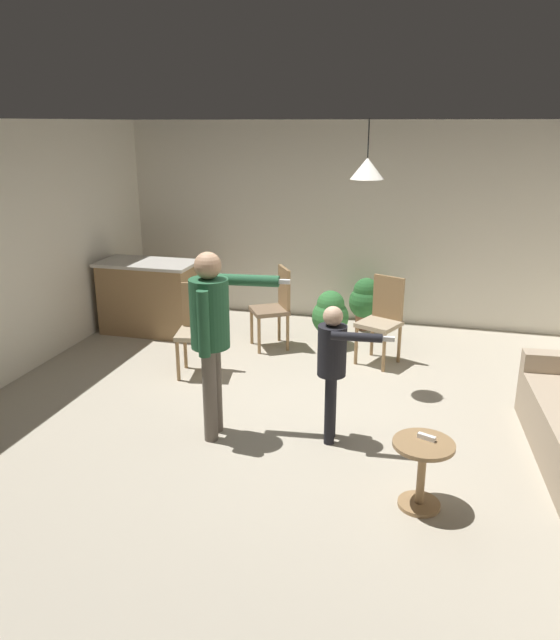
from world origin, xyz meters
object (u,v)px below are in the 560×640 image
object	(u,v)px
side_table_by_couch	(422,466)
dining_chair_centre_back	(198,326)
dining_chair_by_counter	(275,304)
potted_plant_by_wall	(330,316)
kitchen_counter	(149,297)
potted_plant_corner	(366,301)
person_child	(333,359)
dining_chair_near_wall	(382,317)
spare_remote_on_table	(427,437)
person_adult	(212,325)

from	to	relation	value
side_table_by_couch	dining_chair_centre_back	size ratio (longest dim) A/B	0.52
dining_chair_by_counter	potted_plant_by_wall	world-z (taller)	dining_chair_by_counter
dining_chair_by_counter	kitchen_counter	bearing A→B (deg)	54.15
potted_plant_corner	side_table_by_couch	bearing A→B (deg)	-77.09
potted_plant_by_wall	potted_plant_corner	bearing A→B (deg)	66.23
person_child	dining_chair_near_wall	bearing A→B (deg)	168.73
dining_chair_by_counter	dining_chair_near_wall	bearing A→B (deg)	-128.67
side_table_by_couch	person_child	world-z (taller)	person_child
dining_chair_centre_back	spare_remote_on_table	xyz separation A→B (m)	(2.51, -1.87, -0.01)
dining_chair_near_wall	potted_plant_corner	xyz separation A→B (m)	(-0.33, 1.16, -0.16)
person_child	side_table_by_couch	bearing A→B (deg)	40.33
dining_chair_near_wall	dining_chair_centre_back	xyz separation A→B (m)	(-1.92, -0.84, 0.00)
side_table_by_couch	spare_remote_on_table	distance (m)	0.22
person_child	dining_chair_by_counter	distance (m)	2.41
dining_chair_centre_back	potted_plant_corner	bearing A→B (deg)	-139.33
person_child	spare_remote_on_table	size ratio (longest dim) A/B	9.43
dining_chair_near_wall	potted_plant_by_wall	size ratio (longest dim) A/B	1.42
person_adult	spare_remote_on_table	size ratio (longest dim) A/B	12.79
dining_chair_by_counter	potted_plant_corner	world-z (taller)	dining_chair_by_counter
kitchen_counter	dining_chair_near_wall	world-z (taller)	dining_chair_near_wall
person_adult	dining_chair_by_counter	xyz separation A→B (m)	(-0.08, 2.31, -0.49)
person_child	dining_chair_centre_back	world-z (taller)	person_child
dining_chair_by_counter	dining_chair_near_wall	size ratio (longest dim) A/B	1.00
potted_plant_corner	spare_remote_on_table	xyz separation A→B (m)	(0.91, -3.87, 0.15)
kitchen_counter	dining_chair_by_counter	world-z (taller)	dining_chair_by_counter
person_adult	dining_chair_by_counter	world-z (taller)	person_adult
kitchen_counter	dining_chair_centre_back	xyz separation A→B (m)	(1.15, -1.13, 0.07)
potted_plant_corner	spare_remote_on_table	bearing A→B (deg)	-76.71
dining_chair_by_counter	person_adult	bearing A→B (deg)	150.18
person_child	dining_chair_centre_back	distance (m)	2.05
dining_chair_centre_back	kitchen_counter	bearing A→B (deg)	-55.19
potted_plant_corner	spare_remote_on_table	distance (m)	3.98
dining_chair_by_counter	potted_plant_by_wall	distance (m)	0.70
dining_chair_near_wall	spare_remote_on_table	world-z (taller)	dining_chair_near_wall
kitchen_counter	dining_chair_near_wall	xyz separation A→B (m)	(3.07, -0.29, 0.07)
side_table_by_couch	potted_plant_by_wall	distance (m)	3.38
kitchen_counter	person_child	distance (m)	3.65
side_table_by_couch	dining_chair_near_wall	world-z (taller)	dining_chair_near_wall
person_child	potted_plant_by_wall	size ratio (longest dim) A/B	1.74
dining_chair_by_counter	potted_plant_corner	distance (m)	1.41
kitchen_counter	spare_remote_on_table	size ratio (longest dim) A/B	9.69
kitchen_counter	side_table_by_couch	bearing A→B (deg)	-39.95
person_adult	spare_remote_on_table	bearing A→B (deg)	66.55
dining_chair_near_wall	kitchen_counter	bearing A→B (deg)	18.20
potted_plant_corner	person_child	bearing A→B (deg)	-88.10
person_adult	potted_plant_by_wall	distance (m)	2.67
dining_chair_centre_back	potted_plant_corner	size ratio (longest dim) A/B	1.44
kitchen_counter	person_adult	distance (m)	3.10
person_child	dining_chair_near_wall	distance (m)	2.00
dining_chair_near_wall	dining_chair_centre_back	size ratio (longest dim) A/B	1.00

